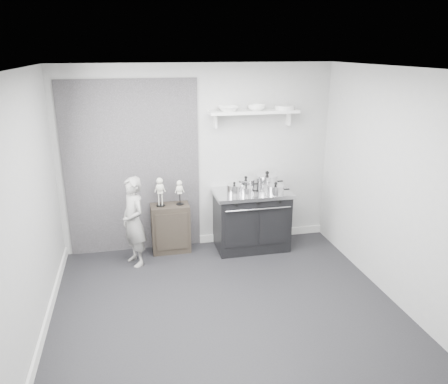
{
  "coord_description": "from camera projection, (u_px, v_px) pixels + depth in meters",
  "views": [
    {
      "loc": [
        -0.96,
        -4.36,
        2.89
      ],
      "look_at": [
        0.2,
        0.95,
        1.09
      ],
      "focal_mm": 35.0,
      "sensor_mm": 36.0,
      "label": 1
    }
  ],
  "objects": [
    {
      "name": "ground",
      "position": [
        225.0,
        305.0,
        5.15
      ],
      "size": [
        4.0,
        4.0,
        0.0
      ],
      "primitive_type": "plane",
      "color": "black",
      "rests_on": "ground"
    },
    {
      "name": "room_shell",
      "position": [
        214.0,
        169.0,
        4.76
      ],
      "size": [
        4.02,
        3.62,
        2.71
      ],
      "color": "#9C9D9A",
      "rests_on": "ground"
    },
    {
      "name": "wall_shelf",
      "position": [
        254.0,
        113.0,
        6.24
      ],
      "size": [
        1.3,
        0.26,
        0.24
      ],
      "color": "silver",
      "rests_on": "room_shell"
    },
    {
      "name": "stove",
      "position": [
        251.0,
        219.0,
        6.53
      ],
      "size": [
        1.12,
        0.7,
        0.9
      ],
      "color": "black",
      "rests_on": "ground"
    },
    {
      "name": "side_cabinet",
      "position": [
        171.0,
        228.0,
        6.44
      ],
      "size": [
        0.56,
        0.32,
        0.72
      ],
      "primitive_type": "cube",
      "color": "black",
      "rests_on": "ground"
    },
    {
      "name": "child",
      "position": [
        134.0,
        222.0,
        5.96
      ],
      "size": [
        0.47,
        0.55,
        1.26
      ],
      "primitive_type": "imported",
      "rotation": [
        0.0,
        0.0,
        -1.13
      ],
      "color": "gray",
      "rests_on": "ground"
    },
    {
      "name": "pot_front_left",
      "position": [
        234.0,
        189.0,
        6.21
      ],
      "size": [
        0.31,
        0.22,
        0.19
      ],
      "color": "silver",
      "rests_on": "stove"
    },
    {
      "name": "pot_back_left",
      "position": [
        246.0,
        184.0,
        6.46
      ],
      "size": [
        0.35,
        0.26,
        0.2
      ],
      "color": "silver",
      "rests_on": "stove"
    },
    {
      "name": "pot_back_right",
      "position": [
        267.0,
        181.0,
        6.48
      ],
      "size": [
        0.41,
        0.32,
        0.27
      ],
      "color": "silver",
      "rests_on": "stove"
    },
    {
      "name": "pot_front_right",
      "position": [
        276.0,
        189.0,
        6.24
      ],
      "size": [
        0.33,
        0.25,
        0.18
      ],
      "color": "silver",
      "rests_on": "stove"
    },
    {
      "name": "pot_front_center",
      "position": [
        246.0,
        191.0,
        6.2
      ],
      "size": [
        0.28,
        0.19,
        0.15
      ],
      "color": "silver",
      "rests_on": "stove"
    },
    {
      "name": "skeleton_full",
      "position": [
        160.0,
        190.0,
        6.22
      ],
      "size": [
        0.14,
        0.09,
        0.49
      ],
      "primitive_type": null,
      "color": "beige",
      "rests_on": "side_cabinet"
    },
    {
      "name": "skeleton_torso",
      "position": [
        180.0,
        191.0,
        6.29
      ],
      "size": [
        0.12,
        0.08,
        0.42
      ],
      "primitive_type": null,
      "color": "beige",
      "rests_on": "side_cabinet"
    },
    {
      "name": "bowl_large",
      "position": [
        228.0,
        109.0,
        6.13
      ],
      "size": [
        0.3,
        0.3,
        0.07
      ],
      "primitive_type": "imported",
      "color": "white",
      "rests_on": "wall_shelf"
    },
    {
      "name": "bowl_small",
      "position": [
        256.0,
        108.0,
        6.22
      ],
      "size": [
        0.25,
        0.25,
        0.08
      ],
      "primitive_type": "imported",
      "color": "white",
      "rests_on": "wall_shelf"
    },
    {
      "name": "plate_stack",
      "position": [
        285.0,
        107.0,
        6.3
      ],
      "size": [
        0.28,
        0.28,
        0.06
      ],
      "primitive_type": "cylinder",
      "color": "silver",
      "rests_on": "wall_shelf"
    }
  ]
}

